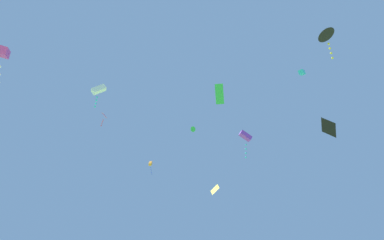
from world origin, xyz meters
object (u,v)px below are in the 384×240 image
kite_green_delta (193,129)px  kite_white_box (99,90)px  kite_green_box (219,94)px  kite_magenta_box (3,53)px  kite_black_delta (326,35)px  kite_purple_box (245,137)px  kite_cyan_box (302,72)px  kite_black_diamond (330,128)px  kite_yellow_diamond (214,189)px  kite_pink_diamond (105,116)px  kite_orange_box (150,164)px

kite_green_delta → kite_white_box: kite_green_delta is taller
kite_green_box → kite_white_box: bearing=160.8°
kite_magenta_box → kite_green_delta: (12.77, 21.71, 7.38)m
kite_green_delta → kite_black_delta: (9.24, -22.35, -6.76)m
kite_purple_box → kite_black_delta: kite_black_delta is taller
kite_green_delta → kite_black_delta: bearing=-67.5°
kite_cyan_box → kite_black_diamond: kite_cyan_box is taller
kite_cyan_box → kite_yellow_diamond: bearing=124.6°
kite_green_delta → kite_yellow_diamond: bearing=-67.9°
kite_pink_diamond → kite_white_box: kite_pink_diamond is taller
kite_green_delta → kite_black_diamond: (11.81, -14.13, -8.91)m
kite_green_delta → kite_white_box: (-7.25, -17.68, -7.43)m
kite_purple_box → kite_cyan_box: 8.19m
kite_yellow_diamond → kite_magenta_box: bearing=-133.0°
kite_black_delta → kite_black_diamond: (2.57, 8.22, -2.16)m
kite_magenta_box → kite_white_box: kite_magenta_box is taller
kite_black_delta → kite_black_diamond: size_ratio=1.58×
kite_cyan_box → kite_green_box: 10.73m
kite_cyan_box → kite_black_diamond: 5.30m
kite_green_delta → kite_cyan_box: bearing=-59.3°
kite_purple_box → kite_white_box: kite_purple_box is taller
kite_green_delta → kite_purple_box: bearing=-61.7°
kite_magenta_box → kite_black_diamond: bearing=17.2°
kite_white_box → kite_black_diamond: size_ratio=1.82×
kite_green_delta → kite_green_box: kite_green_delta is taller
kite_pink_diamond → kite_yellow_diamond: 21.05m
kite_cyan_box → kite_black_delta: size_ratio=0.48×
kite_green_delta → kite_orange_box: kite_green_delta is taller
kite_yellow_diamond → kite_white_box: bearing=-128.3°
kite_orange_box → kite_black_diamond: 18.80m
kite_black_delta → kite_yellow_diamond: bearing=112.6°
kite_magenta_box → kite_black_delta: 22.02m
kite_cyan_box → kite_white_box: bearing=-175.6°
kite_yellow_diamond → kite_green_box: (-0.29, -15.29, 0.46)m
kite_purple_box → kite_orange_box: kite_purple_box is taller
kite_yellow_diamond → kite_green_box: size_ratio=0.87×
kite_magenta_box → kite_green_delta: size_ratio=3.46×
kite_cyan_box → kite_yellow_diamond: size_ratio=0.91×
kite_magenta_box → kite_black_diamond: kite_magenta_box is taller
kite_black_delta → kite_white_box: kite_black_delta is taller
kite_yellow_diamond → kite_black_diamond: size_ratio=0.83×
kite_magenta_box → kite_pink_diamond: bearing=90.2°
kite_yellow_diamond → kite_black_diamond: kite_black_diamond is taller
kite_cyan_box → kite_white_box: 17.23m
kite_purple_box → kite_orange_box: (-10.06, 4.72, -0.61)m
kite_pink_diamond → kite_white_box: 21.11m
kite_magenta_box → kite_cyan_box: 23.26m
kite_cyan_box → kite_orange_box: size_ratio=0.63×
kite_yellow_diamond → kite_green_box: kite_green_box is taller
kite_purple_box → kite_pink_diamond: size_ratio=1.05×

